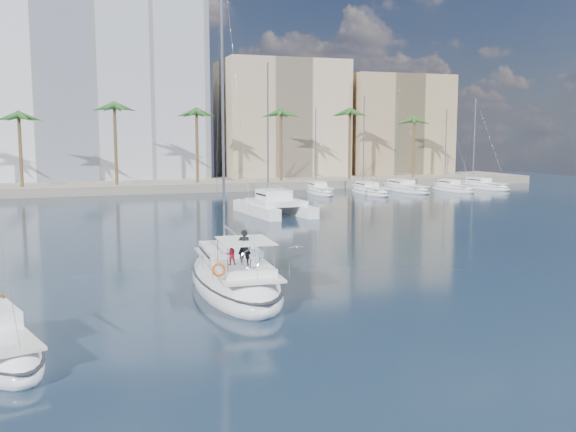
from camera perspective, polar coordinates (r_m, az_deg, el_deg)
name	(u,v)px	position (r m, az deg, el deg)	size (l,w,h in m)	color
ground	(294,279)	(36.24, 0.57, -5.62)	(160.00, 160.00, 0.00)	black
quay	(156,186)	(95.35, -11.62, 2.67)	(120.00, 14.00, 1.20)	gray
building_modern	(66,95)	(106.50, -19.15, 10.11)	(42.00, 16.00, 28.00)	white
building_beige	(281,122)	(108.70, -0.65, 8.33)	(20.00, 14.00, 20.00)	#C2AC8B
building_tan_right	(393,128)	(114.67, 9.30, 7.69)	(18.00, 12.00, 18.00)	tan
palm_centre	(158,118)	(91.11, -11.46, 8.55)	(3.60, 3.60, 12.30)	brown
palm_right	(380,119)	(101.24, 8.22, 8.49)	(3.60, 3.60, 12.30)	brown
main_sloop	(234,278)	(34.08, -4.81, -5.51)	(4.75, 13.21, 19.34)	white
catamaran	(274,204)	(64.80, -1.22, 1.12)	(6.06, 10.74, 15.25)	white
seagull	(296,247)	(42.59, 0.74, -2.78)	(0.94, 0.40, 0.17)	silver
moored_yacht_a	(319,194)	(86.73, 2.81, 1.96)	(2.72, 9.35, 11.90)	white
moored_yacht_b	(370,194)	(87.51, 7.26, 1.96)	(3.14, 10.78, 13.72)	white
moored_yacht_c	(405,191)	(92.27, 10.35, 2.17)	(3.55, 12.21, 15.54)	white
moored_yacht_d	(453,191)	(93.91, 14.42, 2.15)	(2.72, 9.35, 11.90)	white
moored_yacht_e	(483,189)	(99.22, 16.94, 2.33)	(3.14, 10.78, 13.72)	white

